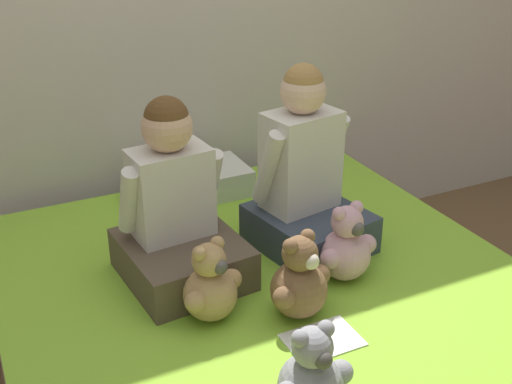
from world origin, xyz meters
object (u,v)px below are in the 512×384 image
pillow_at_headboard (190,183)px  teddy_bear_held_by_left_child (210,286)px  teddy_bear_between_children (298,282)px  child_on_right (305,181)px  bed (276,346)px  teddy_bear_at_foot_of_bed (311,377)px  teddy_bear_held_by_right_child (346,247)px  sign_card (323,340)px  child_on_left (176,215)px

pillow_at_headboard → teddy_bear_held_by_left_child: bearing=-106.5°
teddy_bear_held_by_left_child → teddy_bear_between_children: (0.24, -0.10, 0.01)m
child_on_right → teddy_bear_held_by_left_child: 0.56m
bed → pillow_at_headboard: size_ratio=3.93×
child_on_right → teddy_bear_at_foot_of_bed: child_on_right is taller
bed → teddy_bear_held_by_left_child: bearing=-170.7°
teddy_bear_held_by_left_child → teddy_bear_between_children: bearing=-46.8°
pillow_at_headboard → teddy_bear_held_by_right_child: bearing=-73.8°
bed → sign_card: (0.00, -0.28, 0.23)m
teddy_bear_at_foot_of_bed → teddy_bear_between_children: bearing=61.5°
pillow_at_headboard → sign_card: size_ratio=2.25×
child_on_left → pillow_at_headboard: (0.24, 0.54, -0.16)m
child_on_left → teddy_bear_at_foot_of_bed: 0.74m
teddy_bear_held_by_right_child → sign_card: size_ratio=1.27×
teddy_bear_between_children → teddy_bear_at_foot_of_bed: teddy_bear_between_children is taller
child_on_left → teddy_bear_held_by_left_child: child_on_left is taller
teddy_bear_at_foot_of_bed → sign_card: 0.30m
sign_card → child_on_left: bearing=115.7°
child_on_left → child_on_right: 0.47m
bed → child_on_right: size_ratio=2.88×
child_on_left → teddy_bear_held_by_left_child: (0.00, -0.27, -0.11)m
teddy_bear_held_by_left_child → teddy_bear_held_by_right_child: size_ratio=0.96×
child_on_left → pillow_at_headboard: size_ratio=1.26×
teddy_bear_held_by_right_child → teddy_bear_between_children: bearing=-165.0°
bed → pillow_at_headboard: (0.00, 0.77, 0.28)m
child_on_left → child_on_right: child_on_right is taller
child_on_right → teddy_bear_between_children: (-0.23, -0.37, -0.13)m
teddy_bear_at_foot_of_bed → sign_card: (0.17, 0.22, -0.11)m
child_on_left → pillow_at_headboard: 0.61m
teddy_bear_held_by_right_child → pillow_at_headboard: 0.83m
child_on_right → teddy_bear_held_by_right_child: (0.01, -0.26, -0.13)m
bed → teddy_bear_held_by_right_child: size_ratio=6.99×
teddy_bear_at_foot_of_bed → bed: bearing=67.5°
bed → child_on_right: child_on_right is taller
child_on_right → teddy_bear_between_children: bearing=-132.0°
teddy_bear_held_by_right_child → pillow_at_headboard: (-0.23, 0.80, -0.06)m
sign_card → teddy_bear_held_by_right_child: bearing=47.0°
child_on_right → teddy_bear_at_foot_of_bed: bearing=-128.7°
child_on_right → bed: bearing=-144.6°
teddy_bear_held_by_left_child → sign_card: size_ratio=1.22×
teddy_bear_at_foot_of_bed → sign_card: teddy_bear_at_foot_of_bed is taller
child_on_left → pillow_at_headboard: bearing=60.7°
teddy_bear_held_by_right_child → bed: bearing=162.8°
child_on_left → teddy_bear_between_children: size_ratio=2.19×
teddy_bear_held_by_right_child → teddy_bear_at_foot_of_bed: size_ratio=1.04×
teddy_bear_at_foot_of_bed → pillow_at_headboard: (0.17, 1.27, -0.05)m
child_on_right → sign_card: 0.61m
teddy_bear_between_children → sign_card: bearing=-109.0°
teddy_bear_held_by_left_child → pillow_at_headboard: bearing=49.7°
teddy_bear_between_children → teddy_bear_at_foot_of_bed: size_ratio=1.07×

